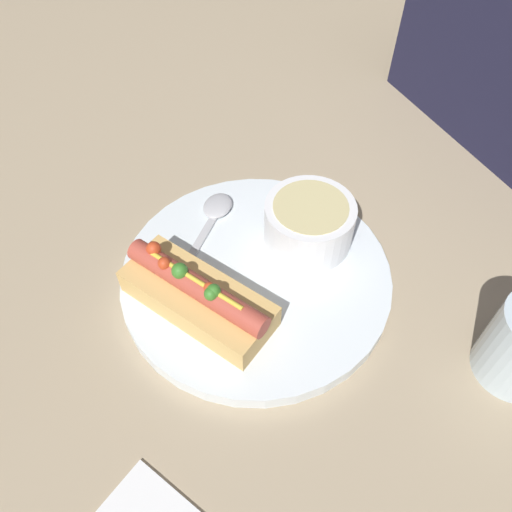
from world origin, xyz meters
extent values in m
plane|color=tan|center=(0.00, 0.00, 0.00)|extent=(4.00, 4.00, 0.00)
cylinder|color=white|center=(0.00, 0.00, 0.01)|extent=(0.30, 0.30, 0.02)
cube|color=#DBAD60|center=(0.02, -0.07, 0.03)|extent=(0.17, 0.13, 0.03)
cylinder|color=#B24738|center=(0.02, -0.07, 0.06)|extent=(0.15, 0.10, 0.02)
sphere|color=#387A28|center=(0.04, -0.07, 0.07)|extent=(0.01, 0.01, 0.01)
sphere|color=#387A28|center=(0.04, -0.06, 0.07)|extent=(0.01, 0.01, 0.01)
sphere|color=#C63F1E|center=(0.03, -0.06, 0.07)|extent=(0.01, 0.01, 0.01)
sphere|color=#387A28|center=(0.00, -0.08, 0.07)|extent=(0.02, 0.02, 0.02)
sphere|color=#C63F1E|center=(-0.02, -0.09, 0.07)|extent=(0.01, 0.01, 0.01)
sphere|color=#C63F1E|center=(-0.04, -0.10, 0.07)|extent=(0.02, 0.02, 0.02)
cylinder|color=gold|center=(0.02, -0.07, 0.07)|extent=(0.10, 0.06, 0.01)
cylinder|color=white|center=(-0.02, 0.07, 0.05)|extent=(0.10, 0.10, 0.05)
cylinder|color=#D1C184|center=(-0.02, 0.07, 0.07)|extent=(0.08, 0.08, 0.01)
cube|color=#B7B7BC|center=(-0.05, -0.06, 0.02)|extent=(0.10, 0.10, 0.00)
ellipsoid|color=#B7B7BC|center=(-0.11, 0.00, 0.02)|extent=(0.05, 0.05, 0.01)
camera|label=1|loc=(0.29, -0.14, 0.46)|focal=35.00mm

